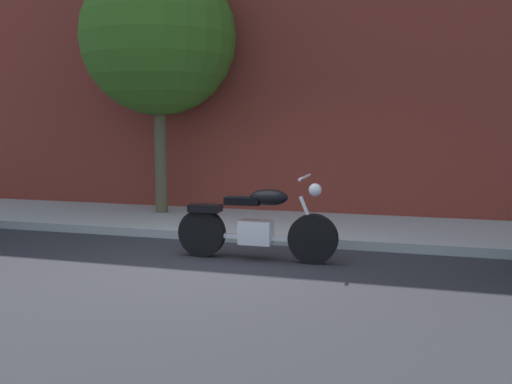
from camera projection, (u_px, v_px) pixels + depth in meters
name	position (u px, v px, depth m)	size (l,w,h in m)	color
ground_plane	(204.00, 267.00, 7.50)	(60.00, 60.00, 0.00)	#28282D
sidewalk	(263.00, 225.00, 10.15)	(20.34, 2.52, 0.14)	#A0A0A0
motorcycle	(256.00, 226.00, 7.83)	(2.22, 0.70, 1.16)	black
street_tree	(159.00, 38.00, 10.79)	(2.90, 2.90, 4.88)	#4E4A32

